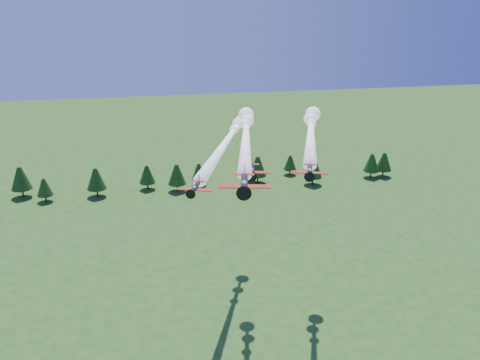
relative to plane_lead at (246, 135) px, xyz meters
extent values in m
cylinder|color=black|center=(-5.96, -28.51, 0.00)|extent=(2.39, 6.29, 1.15)
cone|color=black|center=(-6.69, -32.05, 0.00)|extent=(1.33, 1.24, 1.15)
cone|color=black|center=(-6.84, -32.72, 0.00)|extent=(0.60, 0.61, 0.50)
cylinder|color=black|center=(-6.88, -32.91, 0.00)|extent=(2.36, 0.54, 2.41)
cube|color=red|center=(-6.05, -28.96, -0.37)|extent=(8.61, 3.25, 0.14)
cube|color=red|center=(-5.13, -24.53, 0.06)|extent=(3.45, 1.63, 0.08)
cube|color=red|center=(-5.10, -24.42, 0.97)|extent=(0.32, 1.09, 1.66)
ellipsoid|color=#97BCEA|center=(-6.17, -29.52, 0.46)|extent=(1.09, 1.51, 0.71)
sphere|color=white|center=(1.77, 8.45, 0.00)|extent=(2.30, 2.30, 2.30)
sphere|color=white|center=(2.73, 13.05, 0.00)|extent=(3.00, 3.00, 3.00)
sphere|color=white|center=(3.69, 17.64, 0.00)|extent=(3.70, 3.70, 3.70)
cylinder|color=black|center=(-12.44, -14.04, -5.68)|extent=(2.48, 4.84, 0.89)
cone|color=black|center=(-13.39, -16.68, -5.68)|extent=(1.11, 1.06, 0.89)
cone|color=black|center=(-13.58, -17.19, -5.68)|extent=(0.51, 0.51, 0.39)
cylinder|color=black|center=(-13.63, -17.33, -5.68)|extent=(1.77, 0.67, 1.87)
cube|color=red|center=(-12.56, -14.37, -5.96)|extent=(6.62, 3.39, 0.11)
cube|color=red|center=(-11.36, -11.06, -5.63)|extent=(2.69, 1.60, 0.06)
cube|color=red|center=(-11.32, -10.97, -4.92)|extent=(0.36, 0.82, 1.29)
ellipsoid|color=#97BCEA|center=(-12.71, -14.79, -5.32)|extent=(0.97, 1.23, 0.56)
sphere|color=white|center=(2.09, 26.02, -5.68)|extent=(2.30, 2.30, 2.30)
sphere|color=white|center=(3.97, 31.21, -5.68)|extent=(3.00, 3.00, 3.00)
sphere|color=white|center=(5.85, 36.40, -5.68)|extent=(3.70, 3.70, 3.70)
cylinder|color=black|center=(6.79, -22.85, -0.57)|extent=(2.30, 4.75, 0.87)
cone|color=black|center=(5.93, -25.46, -0.57)|extent=(1.07, 1.02, 0.87)
cone|color=black|center=(5.77, -25.96, -0.57)|extent=(0.49, 0.49, 0.38)
cylinder|color=black|center=(5.72, -26.10, -0.57)|extent=(1.75, 0.61, 1.83)
cube|color=red|center=(6.68, -23.18, -0.85)|extent=(6.50, 3.14, 0.10)
cube|color=red|center=(7.76, -19.91, -0.53)|extent=(2.63, 1.50, 0.06)
cube|color=red|center=(7.78, -19.83, 0.17)|extent=(0.33, 0.81, 1.26)
ellipsoid|color=#97BCEA|center=(6.54, -23.60, -0.22)|extent=(0.92, 1.19, 0.54)
sphere|color=white|center=(17.36, 9.29, -0.57)|extent=(2.30, 2.30, 2.30)
sphere|color=white|center=(18.70, 13.36, -0.57)|extent=(3.00, 3.00, 3.00)
sphere|color=white|center=(20.04, 17.44, -0.57)|extent=(3.70, 3.70, 3.70)
cylinder|color=black|center=(-0.97, -10.85, -4.07)|extent=(2.14, 5.38, 0.98)
cone|color=black|center=(-1.65, -13.86, -4.07)|extent=(1.15, 1.08, 0.98)
cone|color=black|center=(-1.78, -14.43, -4.07)|extent=(0.52, 0.53, 0.43)
cylinder|color=black|center=(-1.82, -14.59, -4.07)|extent=(2.02, 0.50, 2.06)
cube|color=red|center=(-1.05, -11.23, -4.38)|extent=(7.37, 2.91, 0.12)
cube|color=red|center=(-0.19, -7.45, -4.02)|extent=(2.96, 1.45, 0.07)
cube|color=red|center=(-0.17, -7.36, -3.24)|extent=(0.29, 0.93, 1.42)
ellipsoid|color=#97BCEA|center=(-1.16, -11.71, -3.68)|extent=(0.95, 1.30, 0.61)
cylinder|color=#382314|center=(-39.62, 87.66, -43.96)|extent=(0.60, 0.60, 3.15)
cone|color=#16330F|center=(-39.62, 87.66, -38.35)|extent=(7.19, 7.19, 8.09)
cylinder|color=#382314|center=(-67.22, 92.24, -43.86)|extent=(0.60, 0.60, 3.36)
cone|color=#16330F|center=(-67.22, 92.24, -37.86)|extent=(7.67, 7.67, 8.63)
cylinder|color=#382314|center=(-9.48, 87.69, -44.02)|extent=(0.60, 0.60, 3.04)
cone|color=#16330F|center=(-9.48, 87.69, -38.59)|extent=(6.94, 6.94, 7.81)
cylinder|color=#382314|center=(76.24, 88.72, -44.09)|extent=(0.60, 0.60, 2.89)
cone|color=#16330F|center=(76.24, 88.72, -38.94)|extent=(6.59, 6.59, 7.42)
cylinder|color=#382314|center=(38.64, 98.11, -44.36)|extent=(0.60, 0.60, 2.35)
cone|color=#16330F|center=(38.64, 98.11, -40.16)|extent=(5.38, 5.38, 6.05)
cylinder|color=#382314|center=(23.13, 91.05, -43.99)|extent=(0.60, 0.60, 3.10)
cone|color=#16330F|center=(23.13, 91.05, -38.45)|extent=(7.09, 7.09, 7.98)
cylinder|color=#382314|center=(70.75, 88.52, -44.11)|extent=(0.60, 0.60, 2.86)
cone|color=#16330F|center=(70.75, 88.52, -39.00)|extent=(6.54, 6.54, 7.35)
cylinder|color=#382314|center=(-58.05, 85.99, -44.27)|extent=(0.60, 0.60, 2.53)
cone|color=#16330F|center=(-58.05, 85.99, -39.76)|extent=(5.77, 5.77, 6.50)
cylinder|color=#382314|center=(-0.44, 92.48, -44.27)|extent=(0.60, 0.60, 2.54)
cone|color=#16330F|center=(-0.44, 92.48, -39.73)|extent=(5.80, 5.80, 6.53)
cylinder|color=#382314|center=(44.37, 84.92, -43.94)|extent=(0.60, 0.60, 3.19)
cone|color=#16330F|center=(44.37, 84.92, -38.24)|extent=(7.30, 7.30, 8.21)
cylinder|color=#382314|center=(-20.72, 91.84, -44.16)|extent=(0.60, 0.60, 2.74)
cone|color=#16330F|center=(-20.72, 91.84, -39.27)|extent=(6.27, 6.27, 7.05)
cylinder|color=#382314|center=(19.98, 93.57, -44.17)|extent=(0.60, 0.60, 2.73)
cone|color=#16330F|center=(19.98, 93.57, -39.29)|extent=(6.25, 6.25, 7.03)
camera|label=1|loc=(-21.45, -106.95, 29.74)|focal=40.00mm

